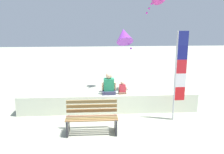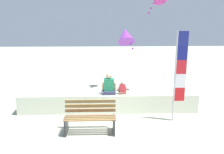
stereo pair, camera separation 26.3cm
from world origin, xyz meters
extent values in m
plane|color=#AAAE98|center=(0.00, 0.00, 0.00)|extent=(40.00, 40.00, 0.00)
cube|color=silver|center=(0.00, 0.92, 0.32)|extent=(6.11, 0.49, 0.64)
cube|color=olive|center=(-0.55, -0.83, 0.45)|extent=(1.46, 0.07, 0.03)
cube|color=olive|center=(-0.55, -0.72, 0.45)|extent=(1.46, 0.07, 0.03)
cube|color=olive|center=(-0.55, -0.60, 0.45)|extent=(1.46, 0.07, 0.03)
cube|color=#946146|center=(-0.55, -0.49, 0.45)|extent=(1.46, 0.07, 0.03)
cube|color=olive|center=(-0.55, -0.38, 0.57)|extent=(1.46, 0.05, 0.10)
cube|color=olive|center=(-0.55, -0.36, 0.70)|extent=(1.46, 0.05, 0.10)
cube|color=olive|center=(-0.55, -0.34, 0.83)|extent=(1.46, 0.05, 0.10)
cube|color=#2D2D33|center=(-1.22, -0.66, 0.23)|extent=(0.05, 0.53, 0.45)
cube|color=#2D2D33|center=(0.12, -0.66, 0.23)|extent=(0.05, 0.53, 0.45)
cube|color=#373654|center=(0.02, 0.94, 0.70)|extent=(0.44, 0.36, 0.12)
cube|color=#237F57|center=(0.02, 0.94, 0.97)|extent=(0.34, 0.22, 0.42)
cylinder|color=#DDAB8A|center=(-0.19, 0.92, 0.92)|extent=(0.07, 0.17, 0.31)
cylinder|color=#DDAB8A|center=(0.23, 0.92, 0.92)|extent=(0.07, 0.17, 0.31)
sphere|color=#DDAB8A|center=(0.02, 0.94, 1.29)|extent=(0.21, 0.21, 0.21)
cube|color=brown|center=(0.48, 0.94, 0.68)|extent=(0.27, 0.22, 0.07)
cube|color=#CA303D|center=(0.48, 0.94, 0.84)|extent=(0.21, 0.13, 0.26)
cylinder|color=#D7AA8E|center=(0.35, 0.93, 0.81)|extent=(0.04, 0.10, 0.19)
cylinder|color=#D7AA8E|center=(0.61, 0.93, 0.81)|extent=(0.04, 0.10, 0.19)
sphere|color=#D7AA8E|center=(0.48, 0.94, 1.03)|extent=(0.13, 0.13, 0.13)
cylinder|color=#B7B7BC|center=(2.02, 0.10, 1.40)|extent=(0.05, 0.05, 2.81)
cube|color=red|center=(2.19, 0.10, 0.87)|extent=(0.31, 0.02, 0.43)
cube|color=white|center=(2.19, 0.10, 1.30)|extent=(0.31, 0.02, 0.43)
cube|color=red|center=(2.19, 0.10, 1.73)|extent=(0.31, 0.02, 0.43)
cube|color=navy|center=(2.19, 0.10, 2.16)|extent=(0.31, 0.02, 0.43)
cube|color=navy|center=(2.19, 0.10, 2.59)|extent=(0.31, 0.02, 0.43)
cone|color=purple|center=(0.75, 3.00, 2.47)|extent=(0.80, 0.98, 0.88)
sphere|color=purple|center=(0.85, 3.01, 2.29)|extent=(0.08, 0.08, 0.08)
sphere|color=purple|center=(0.95, 3.02, 2.11)|extent=(0.08, 0.08, 0.08)
sphere|color=purple|center=(1.05, 3.04, 1.93)|extent=(0.08, 0.08, 0.08)
sphere|color=#DE27B7|center=(1.88, 3.18, 3.71)|extent=(0.08, 0.08, 0.08)
sphere|color=#DE27B7|center=(1.80, 3.24, 3.53)|extent=(0.08, 0.08, 0.08)
sphere|color=#DE27B7|center=(1.72, 3.30, 3.35)|extent=(0.08, 0.08, 0.08)
camera|label=1|loc=(-0.41, -7.17, 3.23)|focal=39.99mm
camera|label=2|loc=(-0.14, -7.19, 3.23)|focal=39.99mm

